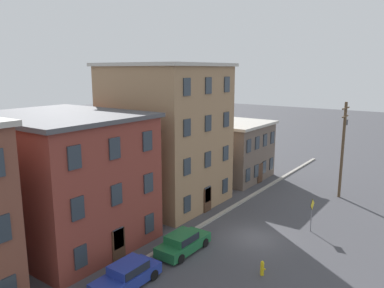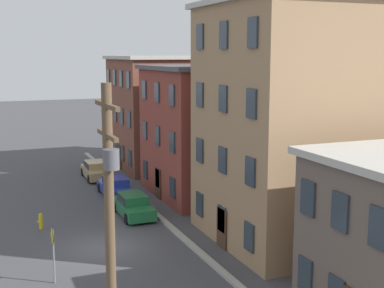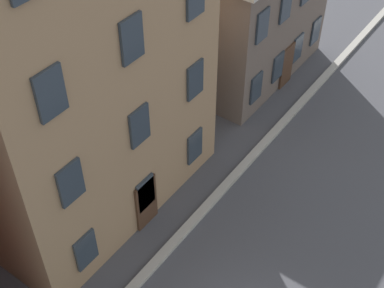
{
  "view_description": "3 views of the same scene",
  "coord_description": "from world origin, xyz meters",
  "views": [
    {
      "loc": [
        -24.52,
        -11.7,
        12.69
      ],
      "look_at": [
        -1.34,
        4.97,
        6.98
      ],
      "focal_mm": 35.0,
      "sensor_mm": 36.0,
      "label": 1
    },
    {
      "loc": [
        27.46,
        -5.92,
        10.32
      ],
      "look_at": [
        -0.44,
        5.37,
        5.3
      ],
      "focal_mm": 50.0,
      "sensor_mm": 36.0,
      "label": 2
    },
    {
      "loc": [
        -7.14,
        -3.02,
        16.13
      ],
      "look_at": [
        0.79,
        2.68,
        7.07
      ],
      "focal_mm": 50.0,
      "sensor_mm": 36.0,
      "label": 3
    }
  ],
  "objects": [
    {
      "name": "utility_pole",
      "position": [
        13.53,
        -2.71,
        5.39
      ],
      "size": [
        2.4,
        0.44,
        9.6
      ],
      "color": "brown",
      "rests_on": "ground_plane"
    },
    {
      "name": "ground_plane",
      "position": [
        0.0,
        0.0,
        0.0
      ],
      "size": [
        200.0,
        200.0,
        0.0
      ],
      "primitive_type": "plane",
      "color": "#424247"
    },
    {
      "name": "car_green",
      "position": [
        -5.03,
        3.11,
        0.75
      ],
      "size": [
        4.4,
        1.92,
        1.43
      ],
      "color": "#1E6638",
      "rests_on": "ground_plane"
    },
    {
      "name": "kerb_strip",
      "position": [
        0.0,
        4.5,
        0.08
      ],
      "size": [
        56.0,
        0.36,
        0.16
      ],
      "primitive_type": "cube",
      "color": "#9E998E",
      "rests_on": "ground_plane"
    },
    {
      "name": "fire_hydrant",
      "position": [
        -4.56,
        -2.77,
        0.48
      ],
      "size": [
        0.24,
        0.34,
        0.96
      ],
      "color": "yellow",
      "rests_on": "ground_plane"
    },
    {
      "name": "car_tan",
      "position": [
        -16.62,
        3.1,
        0.75
      ],
      "size": [
        4.4,
        1.92,
        1.43
      ],
      "color": "tan",
      "rests_on": "ground_plane"
    },
    {
      "name": "apartment_midblock",
      "position": [
        -8.44,
        11.65,
        4.8
      ],
      "size": [
        9.75,
        11.82,
        9.58
      ],
      "color": "brown",
      "rests_on": "ground_plane"
    },
    {
      "name": "caution_sign",
      "position": [
        3.68,
        -3.1,
        1.81
      ],
      "size": [
        0.94,
        0.08,
        2.72
      ],
      "color": "slate",
      "rests_on": "ground_plane"
    },
    {
      "name": "car_blue",
      "position": [
        -10.33,
        3.24,
        0.75
      ],
      "size": [
        4.4,
        1.92,
        1.43
      ],
      "color": "#233899",
      "rests_on": "ground_plane"
    },
    {
      "name": "apartment_far",
      "position": [
        2.43,
        10.7,
        6.64
      ],
      "size": [
        9.77,
        9.92,
        13.25
      ],
      "color": "#9E7A56",
      "rests_on": "ground_plane"
    },
    {
      "name": "apartment_corner",
      "position": [
        -19.6,
        11.31,
        5.14
      ],
      "size": [
        10.03,
        11.13,
        10.25
      ],
      "color": "brown",
      "rests_on": "ground_plane"
    }
  ]
}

